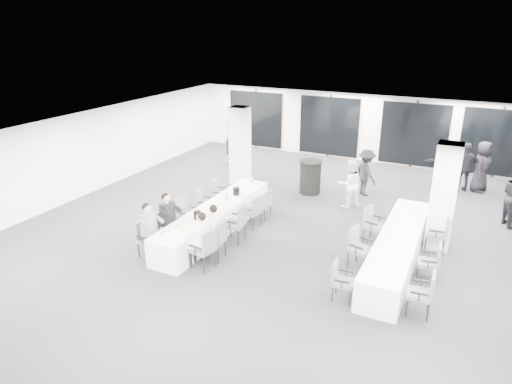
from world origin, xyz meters
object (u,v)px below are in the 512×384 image
Objects in this scene: chair_main_right_fourth at (254,210)px; standing_guest_b at (350,180)px; banquet_table_main at (216,219)px; chair_side_right_far at (440,231)px; chair_main_left_near at (147,236)px; standing_guest_f at (444,164)px; standing_guest_c at (366,169)px; chair_main_left_mid at (185,212)px; chair_main_right_far at (264,203)px; chair_main_left_far at (218,192)px; chair_side_right_mid at (432,260)px; ice_bucket_far at (236,191)px; chair_side_right_near at (424,291)px; chair_side_left_mid at (358,245)px; chair_main_left_fourth at (203,202)px; chair_main_right_second at (217,238)px; chair_side_left_far at (372,222)px; chair_main_left_second at (166,226)px; standing_guest_e at (482,163)px; banquet_table_side at (397,249)px; cocktail_table at (310,177)px; chair_main_right_mid at (237,222)px; standing_guest_d at (466,164)px; ice_bucket_near at (197,215)px; standing_guest_g at (230,141)px; chair_side_left_near at (340,278)px.

chair_main_right_fourth is 0.54× the size of standing_guest_b.
chair_side_right_far is at bearing 14.75° from banquet_table_main.
standing_guest_f is at bearing 146.85° from chair_main_left_near.
standing_guest_c is 2.95m from standing_guest_f.
chair_main_left_mid is 0.54× the size of standing_guest_f.
chair_main_right_far is (1.66, 3.41, -0.03)m from chair_main_left_near.
chair_main_left_far is 0.52× the size of standing_guest_b.
chair_main_left_far is at bearing 69.37° from chair_side_right_mid.
chair_side_right_near is at bearing -24.91° from ice_bucket_far.
standing_guest_f reaches higher than chair_side_left_mid.
standing_guest_f is (4.54, 5.16, 0.40)m from chair_main_right_far.
banquet_table_main is 1.12m from chair_main_right_fourth.
chair_main_left_fourth is 6.92m from chair_side_right_near.
chair_main_right_far is (-0.01, 2.79, -0.07)m from chair_main_right_second.
chair_side_right_near is at bearing 100.49° from standing_guest_f.
standing_guest_b is at bearing 50.48° from banquet_table_main.
chair_main_left_mid is 5.15m from chair_side_left_far.
standing_guest_b is at bearing 26.06° from chair_side_right_near.
chair_main_left_second is 0.49× the size of standing_guest_c.
standing_guest_f is (-0.36, 8.15, 0.35)m from chair_side_right_near.
banquet_table_main is 5.54× the size of chair_main_left_fourth.
standing_guest_e is at bearing -39.87° from chair_main_right_second.
banquet_table_main is at bearing 102.62° from standing_guest_c.
standing_guest_f is (0.47, 6.22, 0.53)m from banquet_table_side.
chair_main_right_fourth is at bearing 61.25° from chair_side_right_near.
chair_side_right_far is 5.44m from standing_guest_e.
standing_guest_e is (5.22, 2.76, 0.43)m from cocktail_table.
chair_side_right_mid is at bearing 62.28° from chair_side_left_far.
chair_side_right_mid is at bearing -91.68° from chair_main_right_mid.
standing_guest_d is at bearing -38.20° from chair_main_right_second.
banquet_table_main is at bearing 71.12° from chair_side_right_near.
ice_bucket_near is at bearing 5.89° from chair_main_left_far.
chair_main_left_far is 4.09× the size of ice_bucket_far.
chair_main_right_second reaches higher than chair_main_left_far.
banquet_table_side is 22.68× the size of ice_bucket_near.
chair_main_right_second is at bearing 175.91° from chair_main_right_mid.
chair_main_right_mid is 4.25m from standing_guest_b.
chair_side_left_far is 8.05m from standing_guest_g.
chair_main_left_near is 0.93× the size of chair_side_right_far.
standing_guest_e is at bearing -42.94° from chair_main_right_far.
chair_main_right_fourth is 3.29m from chair_side_left_far.
chair_main_left_fourth reaches higher than banquet_table_main.
banquet_table_side is 5.74× the size of chair_side_left_near.
cocktail_table is 0.59× the size of standing_guest_d.
chair_main_left_mid is at bearing 52.38° from chair_main_right_second.
chair_side_left_near is 0.90× the size of chair_side_left_far.
chair_main_left_mid is 0.96× the size of chair_main_right_second.
standing_guest_g reaches higher than standing_guest_c.
standing_guest_g is (-1.86, 4.15, 0.50)m from chair_main_left_far.
chair_side_right_mid is 0.51× the size of standing_guest_c.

